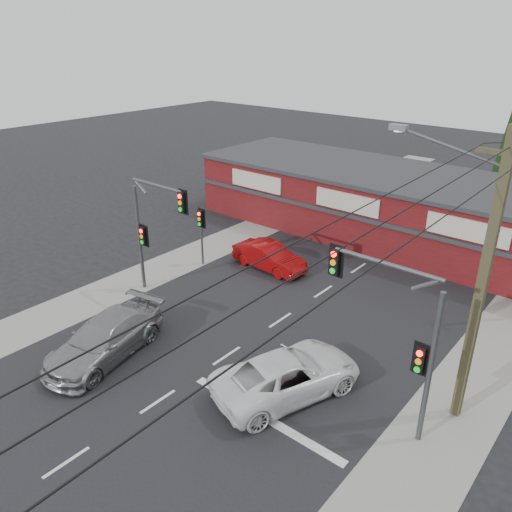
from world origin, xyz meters
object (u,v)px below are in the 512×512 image
Objects in this scene: white_suv at (287,374)px; red_sedan at (269,256)px; silver_suv at (105,339)px; shop_building at (392,205)px; utility_pole at (479,275)px.

white_suv is 10.66m from red_sedan.
silver_suv is 1.28× the size of red_sedan.
white_suv is at bearing 10.39° from silver_suv.
red_sedan is 9.54m from shop_building.
red_sedan is 0.45× the size of utility_pole.
silver_suv is 0.21× the size of shop_building.
white_suv is 17.45m from shop_building.
utility_pole is at bearing -56.24° from shop_building.
white_suv is at bearing -75.86° from shop_building.
utility_pole reaches higher than shop_building.
utility_pole reaches higher than white_suv.
shop_building is at bearing -56.43° from white_suv.
red_sedan is 14.05m from utility_pole.
silver_suv is at bearing 42.09° from white_suv.
white_suv reaches higher than red_sedan.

